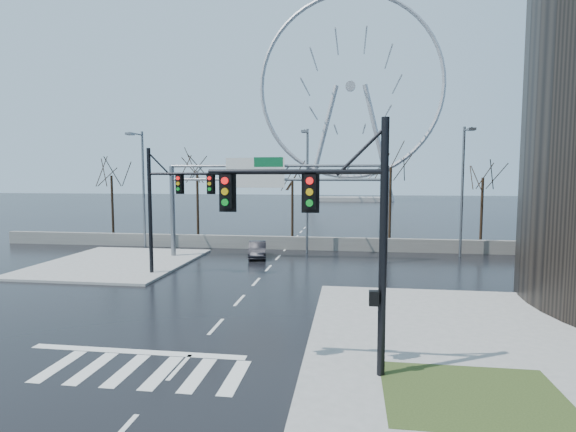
% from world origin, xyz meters
% --- Properties ---
extents(ground, '(260.00, 260.00, 0.00)m').
position_xyz_m(ground, '(0.00, 0.00, 0.00)').
color(ground, black).
rests_on(ground, ground).
extents(sidewalk_right_ext, '(12.00, 10.00, 0.15)m').
position_xyz_m(sidewalk_right_ext, '(10.00, 2.00, 0.07)').
color(sidewalk_right_ext, gray).
rests_on(sidewalk_right_ext, ground).
extents(sidewalk_far, '(10.00, 12.00, 0.15)m').
position_xyz_m(sidewalk_far, '(-11.00, 12.00, 0.07)').
color(sidewalk_far, gray).
rests_on(sidewalk_far, ground).
extents(grass_strip, '(5.00, 4.00, 0.02)m').
position_xyz_m(grass_strip, '(9.00, -5.00, 0.15)').
color(grass_strip, '#2D3C19').
rests_on(grass_strip, sidewalk_near).
extents(barrier_wall, '(52.00, 0.50, 1.10)m').
position_xyz_m(barrier_wall, '(0.00, 20.00, 0.55)').
color(barrier_wall, slate).
rests_on(barrier_wall, ground).
extents(signal_mast_near, '(5.52, 0.41, 8.00)m').
position_xyz_m(signal_mast_near, '(5.14, -4.04, 4.87)').
color(signal_mast_near, black).
rests_on(signal_mast_near, ground).
extents(signal_mast_far, '(4.72, 0.41, 8.00)m').
position_xyz_m(signal_mast_far, '(-5.87, 8.96, 4.83)').
color(signal_mast_far, black).
rests_on(signal_mast_far, ground).
extents(sign_gantry, '(16.36, 0.40, 7.60)m').
position_xyz_m(sign_gantry, '(-0.38, 14.96, 5.18)').
color(sign_gantry, slate).
rests_on(sign_gantry, ground).
extents(streetlight_left, '(0.50, 2.55, 10.00)m').
position_xyz_m(streetlight_left, '(-12.00, 18.16, 5.89)').
color(streetlight_left, slate).
rests_on(streetlight_left, ground).
extents(streetlight_mid, '(0.50, 2.55, 10.00)m').
position_xyz_m(streetlight_mid, '(2.00, 18.16, 5.89)').
color(streetlight_mid, slate).
rests_on(streetlight_mid, ground).
extents(streetlight_right, '(0.50, 2.55, 10.00)m').
position_xyz_m(streetlight_right, '(14.00, 18.16, 5.89)').
color(streetlight_right, slate).
rests_on(streetlight_right, ground).
extents(tree_far_left, '(3.50, 3.50, 7.00)m').
position_xyz_m(tree_far_left, '(-18.00, 24.00, 5.57)').
color(tree_far_left, black).
rests_on(tree_far_left, ground).
extents(tree_left, '(3.75, 3.75, 7.50)m').
position_xyz_m(tree_left, '(-9.00, 23.50, 5.98)').
color(tree_left, black).
rests_on(tree_left, ground).
extents(tree_center, '(3.25, 3.25, 6.50)m').
position_xyz_m(tree_center, '(0.00, 24.50, 5.17)').
color(tree_center, black).
rests_on(tree_center, ground).
extents(tree_right, '(3.90, 3.90, 7.80)m').
position_xyz_m(tree_right, '(9.00, 23.50, 6.22)').
color(tree_right, black).
rests_on(tree_right, ground).
extents(tree_far_right, '(3.40, 3.40, 6.80)m').
position_xyz_m(tree_far_right, '(17.00, 24.00, 5.41)').
color(tree_far_right, black).
rests_on(tree_far_right, ground).
extents(ferris_wheel, '(45.00, 6.00, 50.91)m').
position_xyz_m(ferris_wheel, '(5.00, 95.00, 26.13)').
color(ferris_wheel, gray).
rests_on(ferris_wheel, ground).
extents(car, '(1.97, 3.91, 1.23)m').
position_xyz_m(car, '(-1.58, 15.87, 0.61)').
color(car, black).
rests_on(car, ground).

